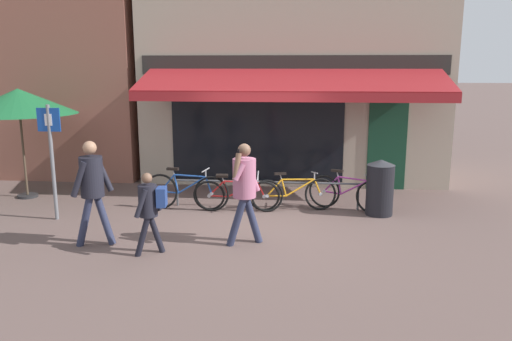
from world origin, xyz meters
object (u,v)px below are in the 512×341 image
Objects in this scene: bicycle_blue at (186,191)px; litter_bin at (380,187)px; pedestrian_adult at (244,183)px; bicycle_red at (236,195)px; pedestrian_second_adult at (92,183)px; pedestrian_child at (150,204)px; parking_sign at (51,150)px; bicycle_purple at (348,193)px; bicycle_orange at (294,194)px; cafe_parasol at (19,102)px.

litter_bin is at bearing 5.30° from bicycle_blue.
pedestrian_adult reaches higher than bicycle_blue.
pedestrian_second_adult is (-2.06, -2.15, 0.71)m from bicycle_red.
pedestrian_child is at bearing 171.54° from pedestrian_second_adult.
pedestrian_second_adult is 5.42m from litter_bin.
bicycle_purple is at bearing 11.43° from parking_sign.
bicycle_blue is at bearing 20.43° from parking_sign.
bicycle_red is 1.10× the size of bicycle_purple.
bicycle_red is (1.05, -0.02, -0.04)m from bicycle_blue.
pedestrian_second_adult is at bearing -156.05° from litter_bin.
bicycle_blue is at bearing -107.03° from pedestrian_second_adult.
pedestrian_adult is (-0.78, -2.04, 0.68)m from bicycle_orange.
pedestrian_child reaches higher than bicycle_purple.
bicycle_purple is 0.94× the size of pedestrian_adult.
pedestrian_second_adult is at bearing -156.47° from bicycle_orange.
pedestrian_second_adult is 0.71× the size of cafe_parasol.
pedestrian_adult is 1.53× the size of litter_bin.
litter_bin is at bearing -154.10° from pedestrian_child.
bicycle_orange is 3.45m from pedestrian_child.
bicycle_purple is 2.94m from pedestrian_adult.
bicycle_red is 1.34× the size of pedestrian_child.
bicycle_blue is 1.03× the size of bicycle_orange.
bicycle_purple is at bearing -130.36° from pedestrian_adult.
bicycle_blue is at bearing 171.72° from bicycle_orange.
bicycle_blue is at bearing -179.71° from litter_bin.
bicycle_blue is 2.68m from parking_sign.
bicycle_blue reaches higher than bicycle_orange.
bicycle_red is at bearing 14.16° from parking_sign.
parking_sign is at bearing -145.58° from bicycle_purple.
pedestrian_second_adult reaches higher than pedestrian_child.
pedestrian_second_adult is 0.80× the size of parking_sign.
bicycle_blue is 1.05m from bicycle_red.
parking_sign is (-2.37, 1.61, 0.55)m from pedestrian_child.
bicycle_blue is 1.06× the size of pedestrian_adult.
pedestrian_adult is (1.43, -1.89, 0.64)m from bicycle_blue.
pedestrian_child is 0.75× the size of pedestrian_second_adult.
bicycle_orange is at bearing 12.69° from parking_sign.
parking_sign reaches higher than pedestrian_child.
pedestrian_second_adult is (-3.23, -2.32, 0.71)m from bicycle_orange.
bicycle_purple is at bearing 4.28° from bicycle_red.
bicycle_orange is at bearing -150.89° from bicycle_purple.
parking_sign reaches higher than pedestrian_adult.
bicycle_red is 3.07m from pedestrian_second_adult.
litter_bin is at bearing -16.67° from bicycle_orange.
pedestrian_adult is at bearing -164.04° from pedestrian_child.
bicycle_orange is at bearing 5.33° from bicycle_red.
pedestrian_second_adult is at bearing -127.58° from bicycle_purple.
pedestrian_child is 2.91m from parking_sign.
litter_bin is at bearing 8.12° from parking_sign.
pedestrian_adult is at bearing -142.42° from litter_bin.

